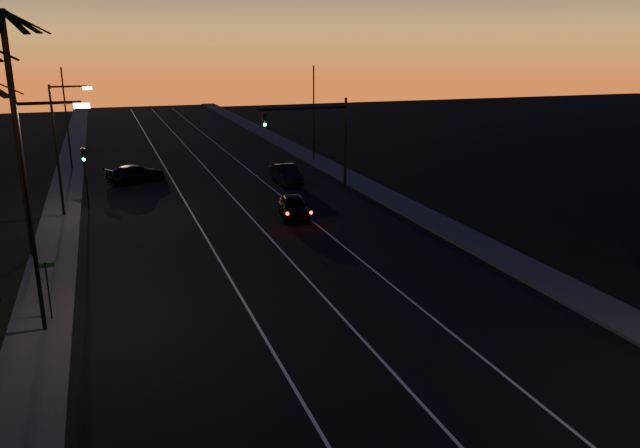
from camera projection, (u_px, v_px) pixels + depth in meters
name	position (u px, v px, depth m)	size (l,w,h in m)	color
road	(258.00, 235.00, 36.95)	(20.00, 170.00, 0.01)	black
sidewalk_left	(54.00, 254.00, 33.37)	(2.40, 170.00, 0.16)	#3A3A37
sidewalk_right	(426.00, 217.00, 40.49)	(2.40, 170.00, 0.16)	#3A3A37
lane_stripe_left	(207.00, 240.00, 36.00)	(0.12, 160.00, 0.01)	silver
lane_stripe_mid	(266.00, 234.00, 37.11)	(0.12, 160.00, 0.01)	silver
lane_stripe_right	(321.00, 228.00, 38.22)	(0.12, 160.00, 0.01)	silver
palm_far	(15.00, 113.00, 30.96)	(4.25, 4.16, 12.53)	black
streetlight_left_near	(37.00, 200.00, 23.01)	(2.55, 0.26, 9.00)	black
streetlight_left_far	(61.00, 140.00, 39.41)	(2.55, 0.26, 8.50)	black
street_sign	(48.00, 284.00, 24.90)	(0.70, 0.06, 2.60)	black
signal_mast	(317.00, 128.00, 46.96)	(7.10, 0.41, 7.00)	black
signal_post	(85.00, 167.00, 42.18)	(0.28, 0.37, 4.20)	black
far_pole_left	(67.00, 120.00, 54.87)	(0.14, 0.14, 9.00)	black
far_pole_right	(314.00, 114.00, 59.15)	(0.14, 0.14, 9.00)	black
lead_car	(294.00, 207.00, 40.46)	(2.41, 4.98, 1.46)	black
right_car	(286.00, 174.00, 50.39)	(1.68, 4.63, 1.52)	black
cross_car	(136.00, 174.00, 50.85)	(5.31, 3.88, 1.43)	black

